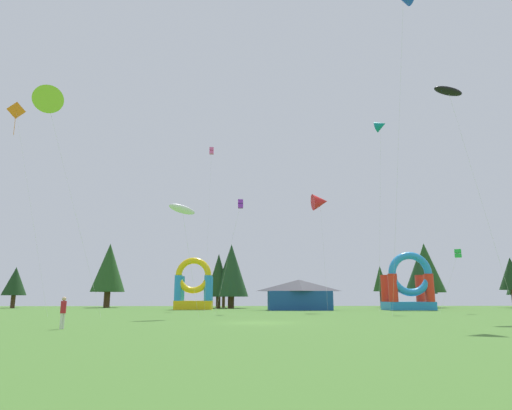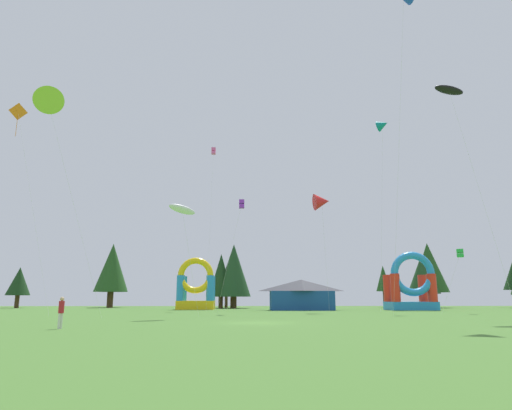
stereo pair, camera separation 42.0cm
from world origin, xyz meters
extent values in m
plane|color=#47752D|center=(0.00, 0.00, 0.00)|extent=(120.00, 120.00, 0.00)
cube|color=#EA599E|center=(-5.53, 32.75, 22.12)|extent=(0.60, 0.60, 0.43)
cube|color=#EA599E|center=(-5.53, 32.75, 22.63)|extent=(0.60, 0.60, 0.43)
cylinder|color=silver|center=(-5.45, 28.36, 11.19)|extent=(0.19, 8.80, 22.38)
ellipsoid|color=black|center=(16.80, 6.51, 19.28)|extent=(2.75, 1.32, 1.08)
cylinder|color=silver|center=(18.85, 6.76, 9.64)|extent=(4.12, 0.50, 19.28)
cube|color=purple|center=(-1.29, 18.60, 11.34)|extent=(0.57, 0.57, 0.42)
cube|color=purple|center=(-1.29, 18.60, 11.84)|extent=(0.57, 0.57, 0.42)
cylinder|color=silver|center=(-2.55, 18.56, 5.79)|extent=(2.54, 0.09, 11.59)
cone|color=#8CD826|center=(-17.18, 5.71, 17.24)|extent=(3.07, 3.05, 2.53)
cylinder|color=silver|center=(-14.73, 6.74, 8.62)|extent=(4.91, 2.08, 17.24)
ellipsoid|color=white|center=(-6.14, 7.41, 8.75)|extent=(2.50, 2.28, 1.16)
cylinder|color=silver|center=(-5.40, 7.98, 4.37)|extent=(1.50, 1.16, 8.75)
cone|color=red|center=(8.22, 22.80, 12.79)|extent=(2.11, 2.12, 2.15)
cylinder|color=silver|center=(8.29, 21.79, 6.40)|extent=(0.16, 2.03, 12.79)
cone|color=#0C7F7A|center=(16.22, 23.12, 22.75)|extent=(2.03, 2.01, 1.60)
cylinder|color=silver|center=(14.96, 21.45, 11.37)|extent=(2.54, 3.34, 22.75)
cube|color=green|center=(21.55, 17.02, 5.89)|extent=(0.89, 0.89, 0.38)
cube|color=green|center=(21.55, 17.02, 6.35)|extent=(0.89, 0.89, 0.38)
cylinder|color=silver|center=(20.56, 17.52, 3.06)|extent=(2.00, 1.02, 6.12)
pyramid|color=orange|center=(-23.28, 12.58, 19.39)|extent=(1.27, 0.86, 1.22)
cylinder|color=orange|center=(-23.24, 12.50, 18.14)|extent=(0.04, 0.04, 2.45)
cylinder|color=silver|center=(-20.37, 11.38, 9.69)|extent=(5.76, 2.26, 19.38)
cylinder|color=silver|center=(12.56, 8.10, 13.85)|extent=(0.85, 5.55, 27.70)
cylinder|color=silver|center=(-10.34, -5.48, 0.39)|extent=(0.15, 0.15, 0.78)
cylinder|color=silver|center=(-10.28, -5.33, 0.39)|extent=(0.15, 0.15, 0.78)
cylinder|color=#B21E26|center=(-10.31, -5.41, 1.08)|extent=(0.36, 0.36, 0.61)
sphere|color=#D8AD84|center=(-10.31, -5.41, 1.50)|extent=(0.21, 0.21, 0.21)
cube|color=yellow|center=(-7.60, 33.74, 0.58)|extent=(5.03, 3.71, 1.16)
cylinder|color=#268CD8|center=(-9.60, 32.40, 2.85)|extent=(1.04, 1.04, 3.38)
cylinder|color=#268CD8|center=(-5.61, 32.40, 2.85)|extent=(1.04, 1.04, 3.38)
cylinder|color=#268CD8|center=(-9.60, 35.08, 2.85)|extent=(1.04, 1.04, 3.38)
cylinder|color=#268CD8|center=(-5.61, 35.08, 2.85)|extent=(1.04, 1.04, 3.38)
torus|color=yellow|center=(-7.60, 32.40, 4.54)|extent=(4.82, 0.83, 4.82)
cube|color=#268CD8|center=(20.65, 29.85, 0.52)|extent=(5.92, 4.22, 1.05)
cylinder|color=red|center=(18.28, 28.33, 2.81)|extent=(1.18, 1.18, 3.53)
cylinder|color=red|center=(23.01, 28.33, 2.81)|extent=(1.18, 1.18, 3.53)
cylinder|color=red|center=(18.28, 31.37, 2.81)|extent=(1.18, 1.18, 3.53)
cylinder|color=red|center=(23.01, 31.37, 2.81)|extent=(1.18, 1.18, 3.53)
torus|color=#268CD8|center=(20.65, 28.33, 4.58)|extent=(5.68, 0.95, 5.68)
cube|color=#19478C|center=(6.39, 29.55, 1.20)|extent=(7.99, 4.02, 2.40)
pyramid|color=#3F3F47|center=(6.39, 29.55, 3.13)|extent=(7.99, 4.02, 1.46)
cylinder|color=#4C331E|center=(-36.42, 42.99, 0.97)|extent=(0.65, 0.65, 1.94)
cone|color=#193819|center=(-36.42, 42.99, 4.11)|extent=(3.61, 3.61, 4.35)
cylinder|color=#4C331E|center=(-22.89, 45.94, 1.26)|extent=(0.98, 0.98, 2.52)
cone|color=#234C1E|center=(-22.89, 45.94, 6.47)|extent=(5.47, 5.47, 7.90)
cylinder|color=#4C331E|center=(-4.57, 40.41, 0.86)|extent=(0.68, 0.68, 1.72)
cone|color=#193819|center=(-4.57, 40.41, 4.97)|extent=(3.76, 3.76, 6.49)
cylinder|color=#4C331E|center=(-3.94, 45.43, 1.10)|extent=(0.49, 0.49, 2.20)
cone|color=#234C1E|center=(-3.94, 45.43, 4.40)|extent=(2.72, 2.72, 4.39)
cylinder|color=#4C331E|center=(-2.63, 40.34, 0.87)|extent=(0.95, 0.95, 1.73)
cone|color=#1E4221|center=(-2.63, 40.34, 5.73)|extent=(5.25, 5.25, 8.00)
cylinder|color=#4C331E|center=(21.93, 44.98, 1.31)|extent=(0.44, 0.44, 2.61)
cone|color=#234C1E|center=(21.93, 44.98, 4.70)|extent=(2.45, 2.45, 4.17)
cylinder|color=#4C331E|center=(27.16, 41.52, 1.09)|extent=(0.90, 0.90, 2.17)
cone|color=#1E4221|center=(27.16, 41.52, 5.23)|extent=(4.97, 4.97, 6.11)
cylinder|color=#4C331E|center=(29.00, 43.48, 1.21)|extent=(1.06, 1.06, 2.42)
cone|color=#234C1E|center=(29.00, 43.48, 6.40)|extent=(5.87, 5.87, 7.97)
cone|color=#193819|center=(41.78, 41.08, 5.34)|extent=(3.92, 3.92, 5.08)
camera|label=1|loc=(-1.31, -29.19, 1.55)|focal=31.45mm
camera|label=2|loc=(-0.89, -29.21, 1.55)|focal=31.45mm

